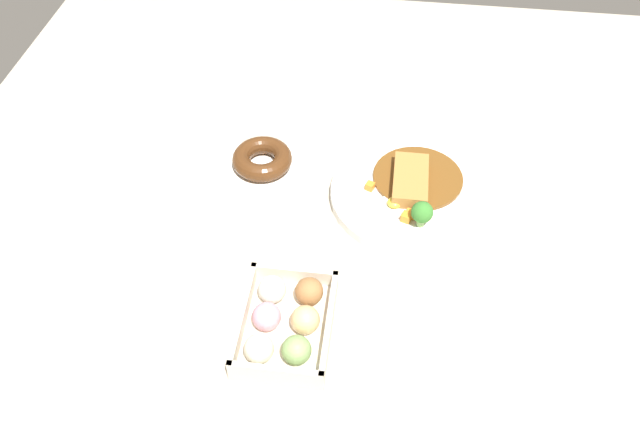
% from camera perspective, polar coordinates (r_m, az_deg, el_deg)
% --- Properties ---
extents(ground_plane, '(1.60, 1.60, 0.00)m').
position_cam_1_polar(ground_plane, '(1.10, 3.55, -2.37)').
color(ground_plane, '#B2A893').
extents(curry_plate, '(0.28, 0.28, 0.07)m').
position_cam_1_polar(curry_plate, '(1.17, 7.83, 1.79)').
color(curry_plate, white).
rests_on(curry_plate, ground_plane).
extents(donut_box, '(0.18, 0.14, 0.06)m').
position_cam_1_polar(donut_box, '(0.97, -3.03, -9.44)').
color(donut_box, beige).
rests_on(donut_box, ground_plane).
extents(chocolate_ring_donut, '(0.13, 0.13, 0.04)m').
position_cam_1_polar(chocolate_ring_donut, '(1.22, -5.05, 4.72)').
color(chocolate_ring_donut, white).
rests_on(chocolate_ring_donut, ground_plane).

